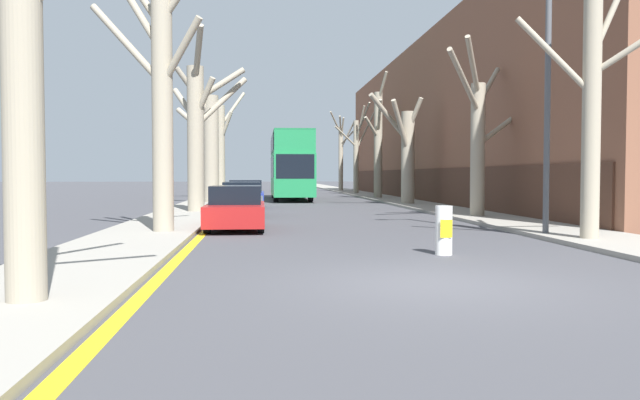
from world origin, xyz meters
The scene contains 22 objects.
ground_plane centered at (0.00, 0.00, 0.00)m, with size 300.00×300.00×0.00m, color #424247.
sidewalk_left centered at (-5.92, 50.00, 0.06)m, with size 2.69×120.00×0.12m, color gray.
sidewalk_right centered at (5.92, 50.00, 0.06)m, with size 2.69×120.00×0.12m, color gray.
building_facade_right centered at (12.25, 31.40, 5.16)m, with size 10.08×49.22×10.35m.
kerb_line_stripe centered at (-4.39, 50.00, 0.00)m, with size 0.24×120.00×0.01m, color yellow.
street_tree_left_0 centered at (-5.63, -1.37, 3.73)m, with size 4.16×1.56×7.74m.
street_tree_left_1 centered at (-5.49, 8.39, 4.17)m, with size 4.34×2.64×8.76m.
street_tree_left_2 centered at (-5.45, 18.13, 3.66)m, with size 3.50×3.95×7.84m.
street_tree_left_3 centered at (-5.71, 27.33, 3.48)m, with size 2.69×3.19×7.77m.
street_tree_left_4 centered at (-5.69, 35.62, 3.99)m, with size 4.68×4.97×7.96m.
street_tree_right_0 centered at (5.51, 5.30, 3.53)m, with size 4.35×2.12×7.09m.
street_tree_right_1 centered at (5.65, 13.97, 3.12)m, with size 4.21×4.40×6.69m.
street_tree_right_2 centered at (5.34, 24.61, 2.97)m, with size 3.26×2.10×6.05m.
street_tree_right_3 centered at (5.47, 33.71, 3.99)m, with size 1.70×2.13×8.80m.
street_tree_right_4 centered at (5.48, 43.61, 3.71)m, with size 3.73×2.95×7.70m.
street_tree_right_5 centered at (5.39, 53.37, 3.89)m, with size 2.62×2.42×7.96m.
double_decker_bus centered at (-0.69, 33.26, 2.55)m, with size 2.57×11.48×4.49m.
parked_car_0 centered at (-3.50, 10.09, 0.65)m, with size 1.77×4.09×1.36m.
parked_car_1 centered at (-3.50, 16.46, 0.66)m, with size 1.71×4.47×1.41m.
parked_car_2 centered at (-3.50, 23.06, 0.67)m, with size 1.84×4.37×1.43m.
lamp_post centered at (4.88, 6.73, 4.57)m, with size 1.40×0.20×8.21m.
traffic_bollard centered at (1.15, 3.41, 0.52)m, with size 0.36×0.37×1.05m.
Camera 1 is at (-2.71, -9.48, 1.70)m, focal length 35.00 mm.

